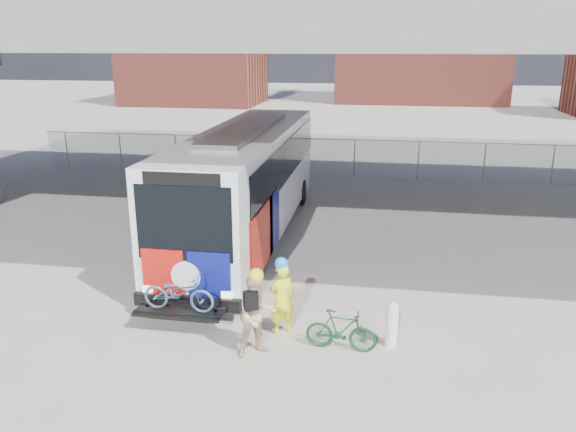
% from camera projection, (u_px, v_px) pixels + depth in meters
% --- Properties ---
extents(ground, '(160.00, 160.00, 0.00)m').
position_uv_depth(ground, '(295.00, 269.00, 16.08)').
color(ground, '#9E9991').
rests_on(ground, ground).
extents(bus, '(2.67, 12.90, 3.69)m').
position_uv_depth(bus, '(247.00, 175.00, 18.25)').
color(bus, silver).
rests_on(bus, ground).
extents(overpass, '(40.00, 16.00, 7.95)m').
position_uv_depth(overpass, '(315.00, 32.00, 17.93)').
color(overpass, '#605E59').
rests_on(overpass, ground).
extents(chainlink_fence, '(30.00, 0.06, 30.00)m').
position_uv_depth(chainlink_fence, '(334.00, 147.00, 26.98)').
color(chainlink_fence, gray).
rests_on(chainlink_fence, ground).
extents(brick_buildings, '(54.00, 22.00, 12.00)m').
position_uv_depth(brick_buildings, '(377.00, 52.00, 59.76)').
color(brick_buildings, brown).
rests_on(brick_buildings, ground).
extents(bollard, '(0.26, 0.26, 1.01)m').
position_uv_depth(bollard, '(392.00, 322.00, 11.84)').
color(bollard, silver).
rests_on(bollard, ground).
extents(cyclist_hivis, '(0.71, 0.66, 1.80)m').
position_uv_depth(cyclist_hivis, '(282.00, 297.00, 12.29)').
color(cyclist_hivis, '#EDF419').
rests_on(cyclist_hivis, ground).
extents(cyclist_tan, '(1.07, 1.01, 1.91)m').
position_uv_depth(cyclist_tan, '(257.00, 314.00, 11.42)').
color(cyclist_tan, tan).
rests_on(cyclist_tan, ground).
extents(bike_parked, '(1.53, 0.54, 0.90)m').
position_uv_depth(bike_parked, '(341.00, 330.00, 11.70)').
color(bike_parked, '#154326').
rests_on(bike_parked, ground).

